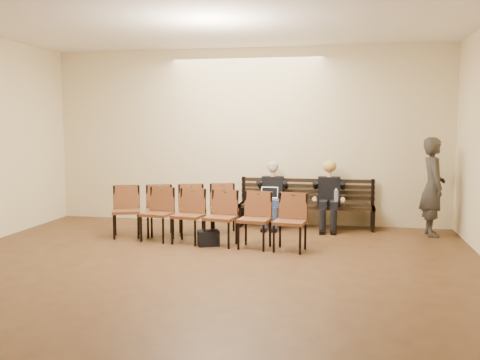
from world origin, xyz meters
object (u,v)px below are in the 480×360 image
Objects in this scene: seated_woman at (329,198)px; chair_row_back at (176,210)px; laptop at (269,200)px; bench at (306,216)px; water_bottle at (336,202)px; seated_man at (272,196)px; bag at (208,238)px; passerby at (433,179)px; chair_row_front at (221,218)px.

seated_woman is 0.54× the size of chair_row_back.
seated_woman is at bearing -4.22° from laptop.
bench is 10.62× the size of water_bottle.
seated_woman is 1.14m from laptop.
water_bottle is at bearing -63.03° from seated_woman.
chair_row_back is at bearing -153.19° from bench.
seated_man is (-0.65, -0.12, 0.39)m from bench.
seated_man is 1.98m from bag.
passerby reaches higher than bench.
passerby reaches higher than chair_row_back.
bench is at bearing 10.53° from seated_man.
seated_man is 1.80m from chair_row_front.
passerby is 3.89m from chair_row_front.
chair_row_front is (0.19, 0.06, 0.33)m from bag.
seated_man is 1.25m from water_bottle.
passerby is at bearing -5.82° from seated_woman.
bag is 0.15× the size of chair_row_back.
laptop is (-0.04, -0.18, -0.05)m from seated_man.
seated_woman reaches higher than laptop.
bench is at bearing 145.95° from water_bottle.
bench is at bearing 10.38° from laptop.
seated_man reaches higher than chair_row_front.
water_bottle is at bearing 45.56° from chair_row_front.
water_bottle is 2.93m from chair_row_back.
water_bottle is 0.71× the size of bag.
water_bottle is at bearing -5.65° from chair_row_back.
passerby is 4.64m from chair_row_back.
laptop is 0.14× the size of chair_row_back.
chair_row_front is at bearing -135.62° from seated_woman.
chair_row_back is (-2.25, -1.14, 0.23)m from bench.
water_bottle is at bearing -17.36° from laptop.
chair_row_front is (-0.59, -1.50, -0.11)m from laptop.
laptop is (-1.12, -0.18, -0.04)m from seated_woman.
bench is 2.37m from bag.
bag is 0.17× the size of passerby.
laptop is at bearing 7.56° from chair_row_back.
bag is at bearing -137.76° from seated_woman.
bag is at bearing -155.87° from chair_row_front.
bench is 2.54m from chair_row_back.
bench is at bearing 164.69° from seated_woman.
water_bottle is 2.33m from chair_row_front.
water_bottle reaches higher than bag.
bench is 2.22m from chair_row_front.
seated_man is 1.91m from chair_row_back.
chair_row_back is (-1.61, -1.02, -0.15)m from seated_man.
bench is 0.82m from laptop.
seated_woman reaches higher than bag.
bag is at bearing 107.53° from passerby.
laptop is 1.78m from chair_row_back.
passerby is at bearing -3.66° from seated_man.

